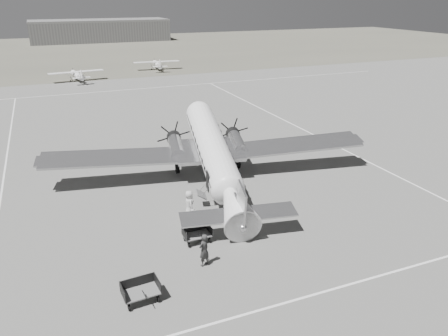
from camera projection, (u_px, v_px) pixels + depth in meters
ground at (247, 182)px, 34.80m from camera, size 260.00×260.00×0.00m
taxi_line_near at (361, 281)px, 22.77m from camera, size 60.00×0.15×0.01m
taxi_line_right at (368, 162)px, 39.04m from camera, size 0.15×80.00×0.01m
taxi_line_left at (5, 171)px, 37.00m from camera, size 0.15×60.00×0.01m
taxi_line_horizon at (139, 89)px, 69.14m from camera, size 90.00×0.15×0.01m
grass_infield at (95, 50)px, 116.37m from camera, size 260.00×90.00×0.01m
hangar_main at (100, 30)px, 138.39m from camera, size 42.00×14.00×6.60m
dc3_airliner at (214, 155)px, 33.29m from camera, size 29.29×22.74×5.04m
light_plane_left at (77, 76)px, 74.52m from camera, size 10.15×8.64×1.92m
light_plane_right at (157, 65)px, 86.01m from camera, size 9.62×8.06×1.88m
baggage_cart_near at (197, 235)px, 26.24m from camera, size 1.76×1.26×0.98m
baggage_cart_far at (141, 292)px, 21.13m from camera, size 1.97×1.46×1.06m
ground_crew at (204, 250)px, 23.80m from camera, size 0.83×0.72×1.93m
ramp_agent at (194, 220)px, 27.37m from camera, size 0.85×0.93×1.54m
passenger at (189, 204)px, 29.01m from camera, size 0.61×0.94×1.91m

